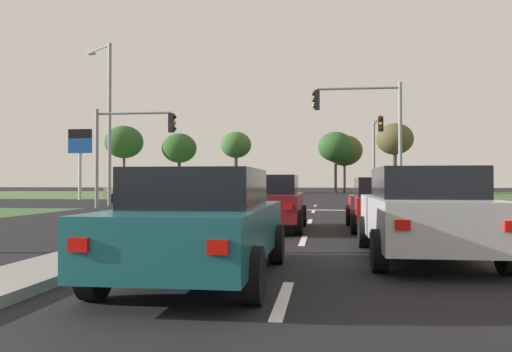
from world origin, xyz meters
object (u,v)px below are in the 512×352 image
object	(u,v)px
car_black_second	(261,188)
treeline_near	(124,142)
treeline_fourth	(344,151)
treeline_sixth	(395,139)
car_teal_near	(202,222)
pedestrian_at_median	(278,184)
car_silver_third	(424,212)
car_maroon_fourth	(268,202)
fuel_price_totem	(80,148)
treeline_third	(236,145)
treeline_fifth	(336,147)
traffic_signal_far_right	(376,143)
car_grey_seventh	(270,187)
traffic_signal_near_right	(369,123)
treeline_second	(179,148)
traffic_signal_near_left	(127,139)
car_beige_sixth	(140,191)
car_red_fifth	(385,203)
car_white_eighth	(200,191)
street_lamp_second	(108,115)

from	to	relation	value
car_black_second	treeline_near	world-z (taller)	treeline_near
treeline_fourth	treeline_sixth	world-z (taller)	treeline_sixth
car_teal_near	pedestrian_at_median	bearing A→B (deg)	93.32
pedestrian_at_median	car_silver_third	bearing A→B (deg)	-106.21
car_maroon_fourth	treeline_near	world-z (taller)	treeline_near
fuel_price_totem	treeline_fourth	xyz separation A→B (m)	(20.84, 29.82, 1.47)
car_maroon_fourth	treeline_third	size ratio (longest dim) A/B	0.57
treeline_near	treeline_fifth	distance (m)	27.08
traffic_signal_far_right	treeline_sixth	distance (m)	25.45
car_grey_seventh	traffic_signal_near_right	world-z (taller)	traffic_signal_near_right
treeline_third	treeline_second	bearing A→B (deg)	163.34
traffic_signal_near_right	pedestrian_at_median	bearing A→B (deg)	108.44
car_teal_near	treeline_third	world-z (taller)	treeline_third
traffic_signal_near_left	treeline_second	world-z (taller)	treeline_second
treeline_sixth	treeline_fifth	bearing A→B (deg)	166.83
fuel_price_totem	car_beige_sixth	bearing A→B (deg)	-34.98
car_silver_third	car_grey_seventh	world-z (taller)	car_silver_third
traffic_signal_near_right	treeline_second	distance (m)	44.14
car_teal_near	treeline_second	xyz separation A→B (m)	(-16.49, 57.76, 4.87)
car_teal_near	fuel_price_totem	size ratio (longest dim) A/B	0.86
car_red_fifth	treeline_sixth	world-z (taller)	treeline_sixth
car_grey_seventh	car_white_eighth	world-z (taller)	car_white_eighth
car_black_second	pedestrian_at_median	distance (m)	10.21
traffic_signal_far_right	treeline_fifth	size ratio (longest dim) A/B	0.79
traffic_signal_near_right	traffic_signal_far_right	bearing A→B (deg)	82.73
car_grey_seventh	street_lamp_second	size ratio (longest dim) A/B	0.49
car_black_second	treeline_fourth	world-z (taller)	treeline_fourth
car_maroon_fourth	treeline_near	xyz separation A→B (m)	(-24.03, 50.48, 5.74)
treeline_fifth	car_white_eighth	bearing A→B (deg)	-104.49
car_maroon_fourth	pedestrian_at_median	world-z (taller)	pedestrian_at_median
car_red_fifth	traffic_signal_near_right	size ratio (longest dim) A/B	0.72
car_maroon_fourth	treeline_third	xyz separation A→B (m)	(-8.95, 47.94, 5.02)
treeline_near	treeline_third	world-z (taller)	treeline_near
traffic_signal_near_right	street_lamp_second	xyz separation A→B (m)	(-14.44, 3.00, 1.04)
traffic_signal_near_left	treeline_sixth	world-z (taller)	treeline_sixth
car_black_second	traffic_signal_near_right	world-z (taller)	traffic_signal_near_right
treeline_near	treeline_third	distance (m)	15.31
car_grey_seventh	pedestrian_at_median	distance (m)	18.87
traffic_signal_far_right	treeline_fourth	bearing A→B (deg)	91.90
car_maroon_fourth	car_beige_sixth	size ratio (longest dim) A/B	0.97
car_maroon_fourth	traffic_signal_near_right	world-z (taller)	traffic_signal_near_right
traffic_signal_near_left	treeline_third	bearing A→B (deg)	90.82
traffic_signal_near_right	treeline_fourth	xyz separation A→B (m)	(0.46, 41.65, 1.19)
traffic_signal_far_right	car_beige_sixth	bearing A→B (deg)	-165.68
car_teal_near	traffic_signal_near_left	world-z (taller)	traffic_signal_near_left
car_maroon_fourth	treeline_fifth	bearing A→B (deg)	86.51
traffic_signal_near_right	pedestrian_at_median	xyz separation A→B (m)	(-5.97, 17.91, -2.96)
car_white_eighth	pedestrian_at_median	size ratio (longest dim) A/B	2.56
car_white_eighth	treeline_near	size ratio (longest dim) A/B	0.52
car_black_second	car_grey_seventh	bearing A→B (deg)	-90.63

